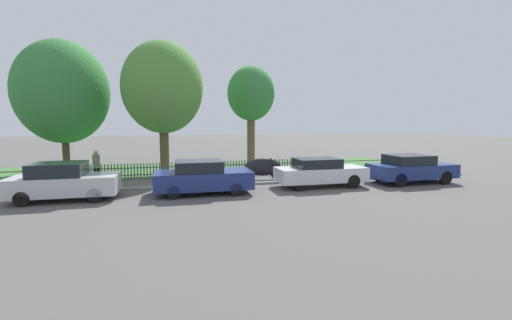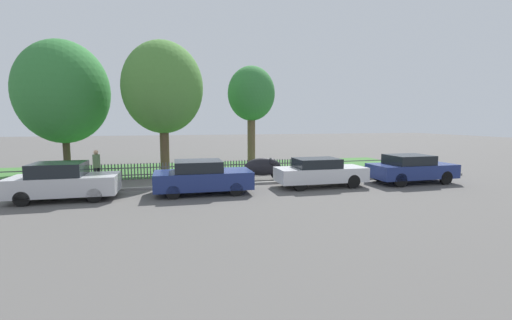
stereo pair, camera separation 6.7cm
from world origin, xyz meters
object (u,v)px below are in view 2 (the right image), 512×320
(parked_car_silver_hatchback, at_px, (64,181))
(pedestrian_near_fence, at_px, (97,165))
(parked_car_navy_estate, at_px, (320,172))
(tree_behind_motorcycle, at_px, (163,88))
(covered_motorcycle, at_px, (264,167))
(parked_car_red_compact, at_px, (411,168))
(parked_car_black_saloon, at_px, (202,177))
(tree_nearest_kerb, at_px, (63,92))
(tree_mid_park, at_px, (251,95))

(parked_car_silver_hatchback, xyz_separation_m, pedestrian_near_fence, (0.58, 3.32, 0.22))
(parked_car_navy_estate, bearing_deg, tree_behind_motorcycle, 140.48)
(parked_car_navy_estate, distance_m, covered_motorcycle, 3.24)
(parked_car_red_compact, bearing_deg, parked_car_black_saloon, 179.25)
(parked_car_silver_hatchback, distance_m, tree_behind_motorcycle, 8.27)
(covered_motorcycle, relative_size, pedestrian_near_fence, 1.23)
(tree_nearest_kerb, bearing_deg, parked_car_red_compact, -23.96)
(parked_car_black_saloon, distance_m, tree_nearest_kerb, 11.54)
(parked_car_navy_estate, xyz_separation_m, parked_car_red_compact, (4.89, -0.17, 0.03))
(parked_car_red_compact, xyz_separation_m, tree_mid_park, (-6.29, 8.44, 4.15))
(parked_car_navy_estate, bearing_deg, covered_motorcycle, 129.73)
(tree_behind_motorcycle, height_order, tree_mid_park, tree_behind_motorcycle)
(parked_car_black_saloon, bearing_deg, tree_behind_motorcycle, 105.67)
(pedestrian_near_fence, bearing_deg, parked_car_navy_estate, -75.83)
(parked_car_silver_hatchback, relative_size, covered_motorcycle, 1.91)
(tree_mid_park, xyz_separation_m, pedestrian_near_fence, (-9.01, -4.99, -3.93))
(covered_motorcycle, bearing_deg, parked_car_navy_estate, -46.47)
(tree_nearest_kerb, distance_m, pedestrian_near_fence, 6.39)
(parked_car_red_compact, relative_size, tree_nearest_kerb, 0.54)
(parked_car_black_saloon, height_order, pedestrian_near_fence, pedestrian_near_fence)
(tree_nearest_kerb, relative_size, tree_mid_park, 1.14)
(tree_nearest_kerb, bearing_deg, parked_car_black_saloon, -47.06)
(parked_car_black_saloon, bearing_deg, parked_car_navy_estate, 2.37)
(parked_car_black_saloon, xyz_separation_m, parked_car_red_compact, (10.44, -0.00, 0.02))
(parked_car_red_compact, distance_m, pedestrian_near_fence, 15.68)
(parked_car_silver_hatchback, bearing_deg, parked_car_black_saloon, -0.70)
(parked_car_navy_estate, relative_size, tree_mid_park, 0.62)
(parked_car_black_saloon, xyz_separation_m, tree_nearest_kerb, (-7.36, 7.91, 4.07))
(parked_car_red_compact, distance_m, tree_mid_park, 11.31)
(tree_nearest_kerb, bearing_deg, tree_mid_park, 2.61)
(covered_motorcycle, distance_m, tree_mid_park, 7.16)
(covered_motorcycle, relative_size, tree_mid_park, 0.31)
(parked_car_silver_hatchback, xyz_separation_m, parked_car_red_compact, (15.88, -0.12, -0.00))
(parked_car_silver_hatchback, height_order, parked_car_navy_estate, parked_car_silver_hatchback)
(parked_car_navy_estate, bearing_deg, tree_nearest_kerb, 149.05)
(parked_car_silver_hatchback, xyz_separation_m, parked_car_navy_estate, (10.98, 0.05, -0.03))
(tree_behind_motorcycle, bearing_deg, pedestrian_near_fence, -140.50)
(parked_car_black_saloon, relative_size, pedestrian_near_fence, 2.43)
(parked_car_black_saloon, xyz_separation_m, pedestrian_near_fence, (-4.86, 3.44, 0.24))
(parked_car_red_compact, height_order, tree_nearest_kerb, tree_nearest_kerb)
(tree_nearest_kerb, height_order, pedestrian_near_fence, tree_nearest_kerb)
(parked_car_silver_hatchback, distance_m, tree_nearest_kerb, 8.98)
(tree_nearest_kerb, xyz_separation_m, tree_mid_park, (11.51, 0.53, 0.10))
(tree_behind_motorcycle, height_order, pedestrian_near_fence, tree_behind_motorcycle)
(parked_car_navy_estate, distance_m, tree_mid_park, 9.37)
(parked_car_navy_estate, height_order, covered_motorcycle, parked_car_navy_estate)
(parked_car_navy_estate, xyz_separation_m, tree_nearest_kerb, (-12.90, 7.74, 4.08))
(parked_car_silver_hatchback, distance_m, parked_car_red_compact, 15.88)
(parked_car_silver_hatchback, distance_m, covered_motorcycle, 9.27)
(pedestrian_near_fence, bearing_deg, tree_mid_park, -29.38)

